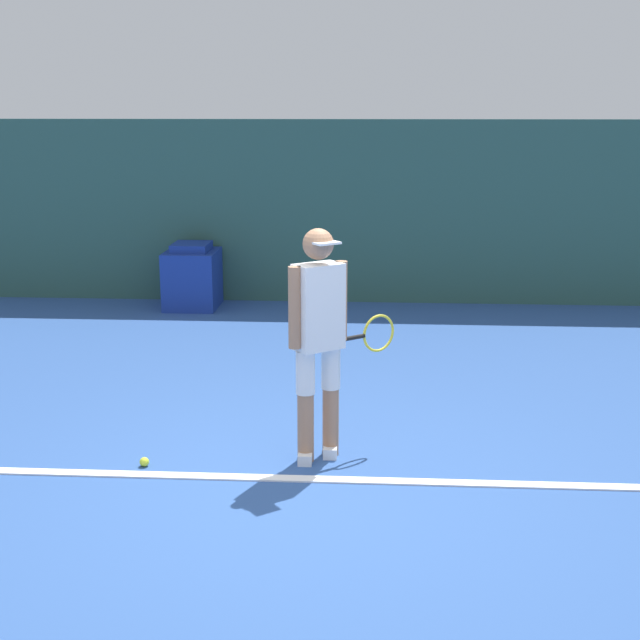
# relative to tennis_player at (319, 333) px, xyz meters

# --- Properties ---
(ground_plane) EXTENTS (24.00, 24.00, 0.00)m
(ground_plane) POSITION_rel_tennis_player_xyz_m (-0.14, -0.55, -0.95)
(ground_plane) COLOR #2D5193
(back_wall) EXTENTS (24.00, 0.10, 2.36)m
(back_wall) POSITION_rel_tennis_player_xyz_m (-0.14, 5.41, 0.23)
(back_wall) COLOR #2D564C
(back_wall) RESTS_ON ground_plane
(court_baseline) EXTENTS (21.60, 0.10, 0.01)m
(court_baseline) POSITION_rel_tennis_player_xyz_m (-0.14, -0.41, -0.94)
(court_baseline) COLOR white
(court_baseline) RESTS_ON ground_plane
(tennis_player) EXTENTS (0.75, 0.61, 1.70)m
(tennis_player) POSITION_rel_tennis_player_xyz_m (0.00, 0.00, 0.00)
(tennis_player) COLOR #A37556
(tennis_player) RESTS_ON ground_plane
(tennis_ball) EXTENTS (0.07, 0.07, 0.07)m
(tennis_ball) POSITION_rel_tennis_player_xyz_m (-1.25, -0.25, -0.91)
(tennis_ball) COLOR #D1E533
(tennis_ball) RESTS_ON ground_plane
(covered_chair) EXTENTS (0.65, 0.77, 0.83)m
(covered_chair) POSITION_rel_tennis_player_xyz_m (-1.95, 4.93, -0.56)
(covered_chair) COLOR navy
(covered_chair) RESTS_ON ground_plane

